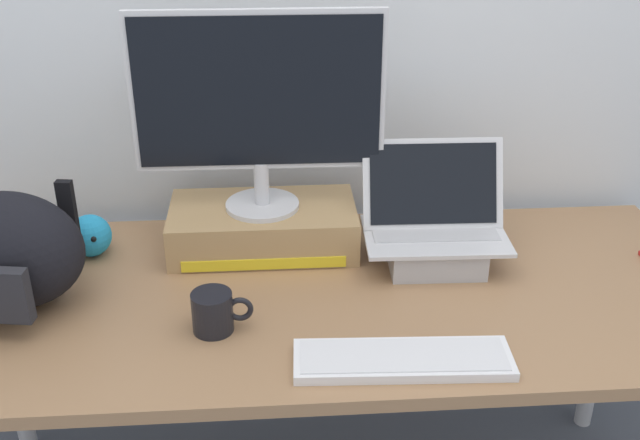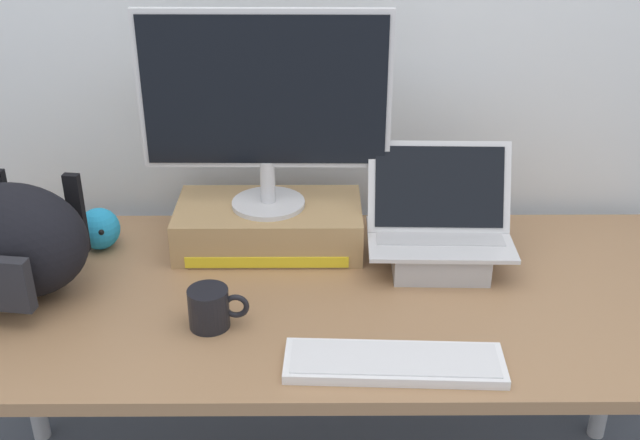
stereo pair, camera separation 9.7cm
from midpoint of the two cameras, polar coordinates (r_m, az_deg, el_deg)
The scene contains 8 objects.
desk at distance 1.79m, azimuth 1.57°, elevation -7.09°, with size 1.82×0.77×0.72m.
toner_box_yellow at distance 1.92m, azimuth -2.34°, elevation -0.41°, with size 0.46×0.25×0.11m.
desktop_monitor at distance 1.79m, azimuth -2.53°, elevation 8.69°, with size 0.58×0.18×0.48m.
open_laptop at distance 1.85m, azimuth 10.27°, elevation -1.58°, with size 0.34×0.23×0.28m.
external_keyboard at distance 1.53m, azimuth 7.37°, elevation -10.47°, with size 0.43×0.14×0.02m.
messenger_backpack at distance 1.79m, azimuth -20.33°, elevation -1.60°, with size 0.36×0.31×0.26m.
coffee_mug at distance 1.62m, azimuth -6.42°, elevation -6.52°, with size 0.13×0.09×0.09m.
plush_toy at distance 1.97m, azimuth -14.70°, elevation -0.65°, with size 0.10×0.10×0.10m.
Camera 2 is at (-0.01, -1.48, 1.66)m, focal length 43.20 mm.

